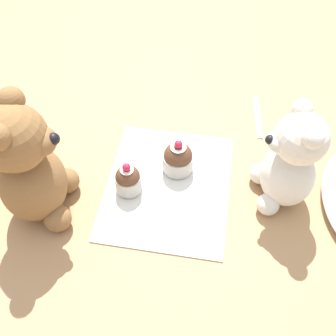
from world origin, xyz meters
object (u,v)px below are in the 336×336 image
(teddy_bear_cream, at_px, (290,163))
(teddy_bear_tan, at_px, (29,167))
(cupcake_near_tan_bear, at_px, (128,179))
(teaspoon, at_px, (258,117))
(cupcake_near_cream_bear, at_px, (178,158))

(teddy_bear_cream, xyz_separation_m, teddy_bear_tan, (0.09, -0.41, 0.02))
(teddy_bear_cream, bearing_deg, cupcake_near_tan_bear, -94.72)
(teaspoon, bearing_deg, teddy_bear_tan, 122.01)
(teddy_bear_tan, relative_size, teaspoon, 1.93)
(cupcake_near_cream_bear, bearing_deg, teddy_bear_tan, -61.55)
(teddy_bear_tan, relative_size, cupcake_near_cream_bear, 3.24)
(cupcake_near_tan_bear, bearing_deg, teaspoon, 134.97)
(teddy_bear_cream, relative_size, teaspoon, 1.62)
(teaspoon, bearing_deg, cupcake_near_cream_bear, 132.52)
(teddy_bear_cream, distance_m, teddy_bear_tan, 0.42)
(teddy_bear_tan, height_order, teaspoon, teddy_bear_tan)
(cupcake_near_cream_bear, relative_size, teaspoon, 0.60)
(teddy_bear_tan, relative_size, cupcake_near_tan_bear, 3.46)
(cupcake_near_tan_bear, relative_size, teaspoon, 0.56)
(teddy_bear_tan, distance_m, cupcake_near_tan_bear, 0.17)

